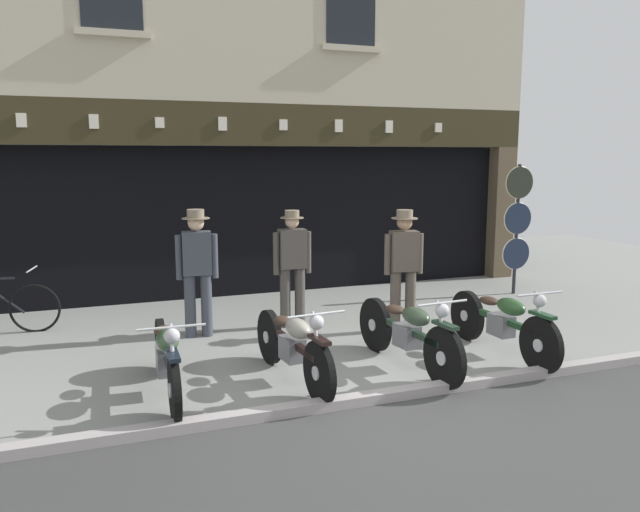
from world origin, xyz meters
TOP-DOWN VIEW (x-y plane):
  - ground at (0.00, -0.98)m, footprint 22.72×22.00m
  - shop_facade at (-0.00, 6.98)m, footprint 11.02×4.42m
  - motorcycle_left at (-2.00, 0.98)m, footprint 0.62×2.04m
  - motorcycle_center_left at (-0.67, 0.90)m, footprint 0.62×2.01m
  - motorcycle_center at (0.70, 0.85)m, footprint 0.62×2.12m
  - motorcycle_center_right at (2.02, 0.87)m, footprint 0.62×2.09m
  - salesman_left at (-1.33, 3.01)m, footprint 0.56×0.37m
  - shopkeeper_center at (0.03, 3.05)m, footprint 0.56×0.33m
  - salesman_right at (1.42, 2.31)m, footprint 0.55×0.36m
  - tyre_sign_pole at (4.40, 3.69)m, footprint 0.57×0.06m
  - advert_board_near at (-2.82, 5.40)m, footprint 0.69×0.03m

SIDE VIEW (x-z plane):
  - ground at x=0.00m, z-range -0.13..0.05m
  - motorcycle_left at x=-2.00m, z-range -0.03..0.87m
  - motorcycle_center_left at x=-0.67m, z-range -0.03..0.88m
  - motorcycle_center_right at x=2.02m, z-range -0.03..0.90m
  - motorcycle_center at x=0.70m, z-range -0.03..0.90m
  - shopkeeper_center at x=0.03m, z-range 0.09..1.77m
  - salesman_right at x=1.42m, z-range 0.10..1.81m
  - salesman_left at x=-1.33m, z-range 0.11..1.85m
  - tyre_sign_pole at x=4.40m, z-range 0.18..2.47m
  - advert_board_near at x=-2.82m, z-range 1.20..2.13m
  - shop_facade at x=0.00m, z-range -1.60..5.19m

